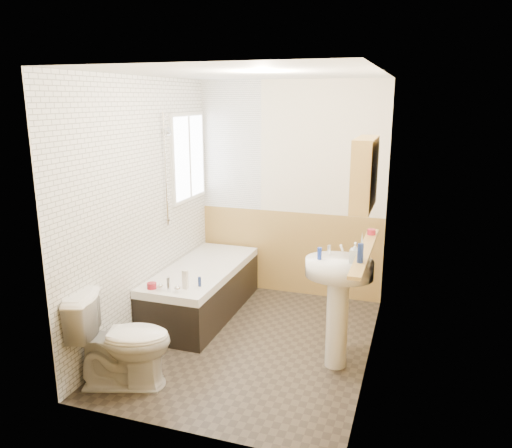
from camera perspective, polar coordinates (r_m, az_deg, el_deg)
The scene contains 26 objects.
floor at distance 4.95m, azimuth -0.56°, elevation -13.43°, with size 2.80×2.80×0.00m, color #2E2720.
ceiling at distance 4.39m, azimuth -0.65°, elevation 16.86°, with size 2.80×2.80×0.00m, color white.
wall_back at distance 5.83m, azimuth 3.93°, elevation 3.84°, with size 2.20×0.02×2.50m, color #EDE1C4.
wall_front at distance 3.26m, azimuth -8.73°, elevation -4.69°, with size 2.20×0.02×2.50m, color #EDE1C4.
wall_left at distance 4.97m, azimuth -12.79°, elevation 1.71°, with size 0.02×2.80×2.50m, color #EDE1C4.
wall_right at distance 4.29m, azimuth 13.56°, elevation -0.32°, with size 0.02×2.80×2.50m, color #EDE1C4.
wainscot_right at distance 4.53m, azimuth 12.73°, elevation -9.52°, with size 0.01×2.80×1.00m, color #B18C48.
wainscot_front at distance 3.59m, azimuth -8.10°, elevation -15.98°, with size 2.20×0.01×1.00m, color #B18C48.
wainscot_back at distance 5.99m, azimuth 3.75°, elevation -3.27°, with size 2.20×0.01×1.00m, color #B18C48.
tile_cladding_left at distance 4.96m, azimuth -12.57°, elevation 1.69°, with size 0.01×2.80×2.50m, color white.
tile_return_back at distance 5.96m, azimuth -2.89°, elevation 8.93°, with size 0.75×0.01×1.50m, color white.
window at distance 5.71m, azimuth -7.67°, elevation 7.58°, with size 0.03×0.79×0.99m.
bathtub at distance 5.51m, azimuth -6.12°, elevation -7.38°, with size 0.70×1.70×0.67m.
shower_riser at distance 5.18m, azimuth -10.24°, elevation 7.23°, with size 0.10×0.08×1.16m.
toilet at distance 4.28m, azimuth -15.05°, elevation -12.75°, with size 0.45×0.80×0.78m, color white.
sink at distance 4.34m, azimuth 9.38°, elevation -7.55°, with size 0.57×0.46×1.10m.
pine_shelf at distance 4.26m, azimuth 12.37°, elevation -3.03°, with size 0.10×1.39×0.03m, color #B18C48.
medicine_cabinet at distance 4.01m, azimuth 12.29°, elevation 5.67°, with size 0.16×0.62×0.56m.
foam_can at distance 3.89m, azimuth 11.83°, elevation -3.29°, with size 0.05×0.05×0.15m, color navy.
green_bottle at distance 3.94m, azimuth 11.98°, elevation -2.50°, with size 0.04×0.04×0.22m, color silver.
black_jar at distance 4.72m, azimuth 13.05°, elevation -0.89°, with size 0.08×0.08×0.05m, color maroon.
soap_bottle at distance 4.18m, azimuth 11.20°, elevation -3.84°, with size 0.08×0.17×0.08m, color silver.
clear_bottle at distance 4.21m, azimuth 7.27°, elevation -3.37°, with size 0.04×0.04×0.10m, color #19339E.
blue_gel at distance 4.80m, azimuth -8.10°, elevation -6.31°, with size 0.05×0.03×0.18m, color silver.
cream_jar at distance 4.88m, azimuth -11.83°, elevation -6.92°, with size 0.09×0.09×0.06m, color maroon.
orange_bottle at distance 4.86m, azimuth -6.47°, elevation -6.57°, with size 0.03×0.03×0.09m, color navy.
Camera 1 is at (1.43, -4.15, 2.30)m, focal length 35.00 mm.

